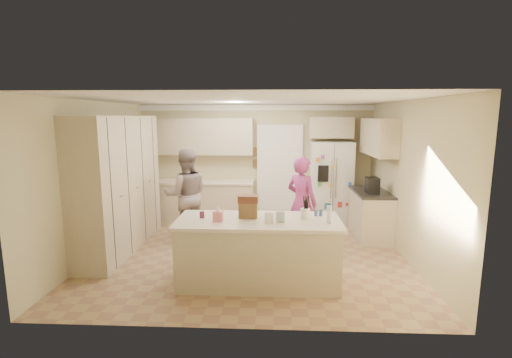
{
  "coord_description": "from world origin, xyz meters",
  "views": [
    {
      "loc": [
        0.39,
        -6.08,
        2.34
      ],
      "look_at": [
        0.1,
        0.35,
        1.25
      ],
      "focal_mm": 26.0,
      "sensor_mm": 36.0,
      "label": 1
    }
  ],
  "objects_px": {
    "tissue_box": "(218,216)",
    "utensil_crock": "(305,214)",
    "coffee_maker": "(372,185)",
    "teen_boy": "(186,195)",
    "teen_girl": "(302,202)",
    "refrigerator": "(331,182)",
    "dollhouse_body": "(248,210)",
    "island_base": "(258,253)"
  },
  "relations": [
    {
      "from": "refrigerator",
      "to": "island_base",
      "type": "relative_size",
      "value": 0.82
    },
    {
      "from": "utensil_crock",
      "to": "teen_girl",
      "type": "height_order",
      "value": "teen_girl"
    },
    {
      "from": "utensil_crock",
      "to": "teen_boy",
      "type": "height_order",
      "value": "teen_boy"
    },
    {
      "from": "island_base",
      "to": "tissue_box",
      "type": "height_order",
      "value": "tissue_box"
    },
    {
      "from": "dollhouse_body",
      "to": "teen_boy",
      "type": "relative_size",
      "value": 0.15
    },
    {
      "from": "dollhouse_body",
      "to": "teen_boy",
      "type": "distance_m",
      "value": 2.14
    },
    {
      "from": "coffee_maker",
      "to": "dollhouse_body",
      "type": "bearing_deg",
      "value": -140.71
    },
    {
      "from": "utensil_crock",
      "to": "island_base",
      "type": "bearing_deg",
      "value": -175.6
    },
    {
      "from": "island_base",
      "to": "tissue_box",
      "type": "xyz_separation_m",
      "value": [
        -0.55,
        -0.1,
        0.56
      ]
    },
    {
      "from": "teen_girl",
      "to": "refrigerator",
      "type": "bearing_deg",
      "value": -75.87
    },
    {
      "from": "dollhouse_body",
      "to": "tissue_box",
      "type": "bearing_deg",
      "value": -153.43
    },
    {
      "from": "refrigerator",
      "to": "coffee_maker",
      "type": "distance_m",
      "value": 1.4
    },
    {
      "from": "refrigerator",
      "to": "dollhouse_body",
      "type": "xyz_separation_m",
      "value": [
        -1.63,
        -3.07,
        0.14
      ]
    },
    {
      "from": "refrigerator",
      "to": "tissue_box",
      "type": "height_order",
      "value": "refrigerator"
    },
    {
      "from": "coffee_maker",
      "to": "dollhouse_body",
      "type": "height_order",
      "value": "coffee_maker"
    },
    {
      "from": "dollhouse_body",
      "to": "teen_boy",
      "type": "xyz_separation_m",
      "value": [
        -1.29,
        1.7,
        -0.16
      ]
    },
    {
      "from": "teen_boy",
      "to": "teen_girl",
      "type": "xyz_separation_m",
      "value": [
        2.15,
        -0.3,
        -0.05
      ]
    },
    {
      "from": "tissue_box",
      "to": "island_base",
      "type": "bearing_deg",
      "value": 10.3
    },
    {
      "from": "dollhouse_body",
      "to": "teen_girl",
      "type": "distance_m",
      "value": 1.66
    },
    {
      "from": "utensil_crock",
      "to": "teen_boy",
      "type": "relative_size",
      "value": 0.09
    },
    {
      "from": "refrigerator",
      "to": "tissue_box",
      "type": "bearing_deg",
      "value": -119.94
    },
    {
      "from": "refrigerator",
      "to": "island_base",
      "type": "height_order",
      "value": "refrigerator"
    },
    {
      "from": "coffee_maker",
      "to": "dollhouse_body",
      "type": "relative_size",
      "value": 1.15
    },
    {
      "from": "tissue_box",
      "to": "utensil_crock",
      "type": "bearing_deg",
      "value": 7.13
    },
    {
      "from": "utensil_crock",
      "to": "teen_boy",
      "type": "bearing_deg",
      "value": 140.05
    },
    {
      "from": "utensil_crock",
      "to": "dollhouse_body",
      "type": "xyz_separation_m",
      "value": [
        -0.8,
        0.05,
        0.04
      ]
    },
    {
      "from": "utensil_crock",
      "to": "tissue_box",
      "type": "height_order",
      "value": "utensil_crock"
    },
    {
      "from": "teen_girl",
      "to": "island_base",
      "type": "bearing_deg",
      "value": 103.49
    },
    {
      "from": "teen_girl",
      "to": "coffee_maker",
      "type": "bearing_deg",
      "value": -124.6
    },
    {
      "from": "refrigerator",
      "to": "utensil_crock",
      "type": "bearing_deg",
      "value": -102.99
    },
    {
      "from": "island_base",
      "to": "teen_boy",
      "type": "relative_size",
      "value": 1.26
    },
    {
      "from": "refrigerator",
      "to": "utensil_crock",
      "type": "relative_size",
      "value": 12.0
    },
    {
      "from": "tissue_box",
      "to": "teen_girl",
      "type": "bearing_deg",
      "value": 51.76
    },
    {
      "from": "island_base",
      "to": "tissue_box",
      "type": "bearing_deg",
      "value": -169.7
    },
    {
      "from": "coffee_maker",
      "to": "teen_girl",
      "type": "height_order",
      "value": "teen_girl"
    },
    {
      "from": "coffee_maker",
      "to": "tissue_box",
      "type": "distance_m",
      "value": 3.28
    },
    {
      "from": "tissue_box",
      "to": "dollhouse_body",
      "type": "height_order",
      "value": "dollhouse_body"
    },
    {
      "from": "tissue_box",
      "to": "teen_girl",
      "type": "xyz_separation_m",
      "value": [
        1.26,
        1.6,
        -0.17
      ]
    },
    {
      "from": "coffee_maker",
      "to": "teen_boy",
      "type": "distance_m",
      "value": 3.5
    },
    {
      "from": "refrigerator",
      "to": "dollhouse_body",
      "type": "relative_size",
      "value": 6.92
    },
    {
      "from": "coffee_maker",
      "to": "island_base",
      "type": "xyz_separation_m",
      "value": [
        -2.05,
        -1.9,
        -0.63
      ]
    },
    {
      "from": "tissue_box",
      "to": "coffee_maker",
      "type": "bearing_deg",
      "value": 37.57
    }
  ]
}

